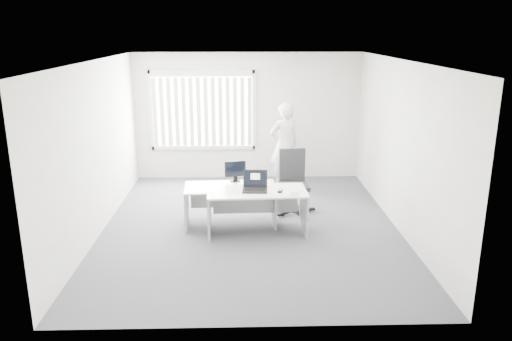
{
  "coord_description": "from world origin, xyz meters",
  "views": [
    {
      "loc": [
        -0.13,
        -7.99,
        3.28
      ],
      "look_at": [
        0.1,
        0.15,
        0.96
      ],
      "focal_mm": 35.0,
      "sensor_mm": 36.0,
      "label": 1
    }
  ],
  "objects_px": {
    "laptop": "(255,182)",
    "monitor": "(235,171)",
    "desk_far": "(230,197)",
    "person": "(284,145)",
    "office_chair": "(293,193)",
    "desk_near": "(257,202)"
  },
  "relations": [
    {
      "from": "office_chair",
      "to": "laptop",
      "type": "height_order",
      "value": "office_chair"
    },
    {
      "from": "office_chair",
      "to": "monitor",
      "type": "bearing_deg",
      "value": -165.71
    },
    {
      "from": "office_chair",
      "to": "laptop",
      "type": "bearing_deg",
      "value": -130.84
    },
    {
      "from": "monitor",
      "to": "office_chair",
      "type": "bearing_deg",
      "value": 6.48
    },
    {
      "from": "desk_near",
      "to": "monitor",
      "type": "height_order",
      "value": "monitor"
    },
    {
      "from": "desk_far",
      "to": "person",
      "type": "height_order",
      "value": "person"
    },
    {
      "from": "desk_far",
      "to": "laptop",
      "type": "xyz_separation_m",
      "value": [
        0.41,
        -0.39,
        0.39
      ]
    },
    {
      "from": "laptop",
      "to": "monitor",
      "type": "bearing_deg",
      "value": 120.32
    },
    {
      "from": "office_chair",
      "to": "monitor",
      "type": "distance_m",
      "value": 1.24
    },
    {
      "from": "desk_near",
      "to": "desk_far",
      "type": "bearing_deg",
      "value": 139.45
    },
    {
      "from": "desk_near",
      "to": "office_chair",
      "type": "distance_m",
      "value": 1.23
    },
    {
      "from": "desk_near",
      "to": "laptop",
      "type": "distance_m",
      "value": 0.36
    },
    {
      "from": "person",
      "to": "laptop",
      "type": "xyz_separation_m",
      "value": [
        -0.69,
        -2.58,
        -0.01
      ]
    },
    {
      "from": "laptop",
      "to": "office_chair",
      "type": "bearing_deg",
      "value": 58.21
    },
    {
      "from": "office_chair",
      "to": "laptop",
      "type": "xyz_separation_m",
      "value": [
        -0.74,
        -1.03,
        0.53
      ]
    },
    {
      "from": "office_chair",
      "to": "person",
      "type": "bearing_deg",
      "value": 86.64
    },
    {
      "from": "desk_far",
      "to": "monitor",
      "type": "height_order",
      "value": "monitor"
    },
    {
      "from": "desk_far",
      "to": "office_chair",
      "type": "distance_m",
      "value": 1.32
    },
    {
      "from": "laptop",
      "to": "monitor",
      "type": "distance_m",
      "value": 0.73
    },
    {
      "from": "person",
      "to": "monitor",
      "type": "xyz_separation_m",
      "value": [
        -1.01,
        -1.92,
        -0.02
      ]
    },
    {
      "from": "person",
      "to": "laptop",
      "type": "height_order",
      "value": "person"
    },
    {
      "from": "desk_near",
      "to": "laptop",
      "type": "height_order",
      "value": "laptop"
    }
  ]
}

